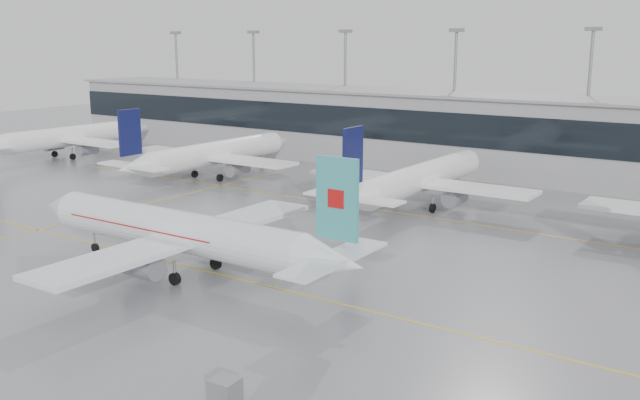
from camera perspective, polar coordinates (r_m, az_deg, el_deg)
The scene contains 13 objects.
ground at distance 63.38m, azimuth -6.22°, elevation -6.37°, with size 320.00×320.00×0.00m, color gray.
taxi_line_main at distance 63.38m, azimuth -6.22°, elevation -6.37°, with size 120.00×0.25×0.01m, color gold.
taxi_line_north at distance 87.33m, azimuth 6.73°, elevation -1.08°, with size 120.00×0.25×0.01m, color gold.
taxi_line_cross at distance 94.16m, azimuth -14.13°, elevation -0.38°, with size 0.25×60.00×0.01m, color gold.
terminal at distance 115.11m, azimuth 14.35°, elevation 4.96°, with size 180.00×15.00×12.00m, color #96969A.
terminal_glass at distance 107.92m, azimuth 12.98°, elevation 5.35°, with size 180.00×0.20×5.00m, color black.
terminal_roof at distance 114.49m, azimuth 14.52°, elevation 8.03°, with size 182.00×16.00×0.40m, color gray.
light_masts at distance 120.05m, azimuth 15.56°, elevation 8.72°, with size 156.40×1.00×22.60m.
air_canada_jet at distance 64.49m, azimuth -10.80°, elevation -2.60°, with size 37.98×30.76×12.14m.
parked_jet_a at distance 135.95m, azimuth -19.52°, elevation 4.77°, with size 29.64×36.96×11.72m.
parked_jet_b at distance 109.74m, azimuth -8.65°, elevation 3.64°, with size 29.64×36.96×11.72m.
parked_jet_c at distance 89.75m, azimuth 7.90°, elevation 1.68°, with size 29.64×36.96×11.72m.
gse_unit at distance 42.85m, azimuth -7.61°, elevation -14.95°, with size 1.56×1.45×1.56m, color slate.
Camera 1 is at (39.47, -45.15, 20.52)m, focal length 40.00 mm.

